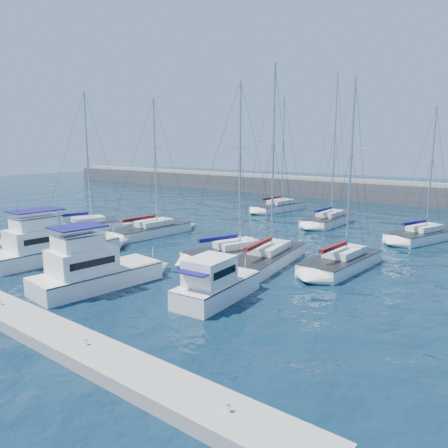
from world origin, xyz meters
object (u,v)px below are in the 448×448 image
Objects in this scene: sailboat_back_b at (328,220)px; sailboat_mid_b at (151,230)px; motor_yacht_stbd_inner at (92,271)px; sailboat_mid_c at (232,253)px; sailboat_mid_e at (341,262)px; motor_yacht_stbd_outer at (215,286)px; sailboat_back_a at (278,207)px; motor_yacht_port_inner at (50,247)px; sailboat_back_c at (421,235)px; sailboat_mid_d at (267,258)px; sailboat_mid_a at (85,226)px.

sailboat_mid_b is at bearing -124.61° from sailboat_back_b.
motor_yacht_stbd_inner is 0.49× the size of sailboat_back_b.
sailboat_mid_c is 0.83× the size of sailboat_back_b.
sailboat_mid_e is at bearing 4.59° from sailboat_mid_b.
sailboat_mid_b is (-9.69, 14.09, -0.62)m from motor_yacht_stbd_inner.
sailboat_back_a is at bearing 110.02° from motor_yacht_stbd_outer.
motor_yacht_stbd_inner is 1.34× the size of motor_yacht_stbd_outer.
sailboat_back_c reaches higher than motor_yacht_port_inner.
sailboat_back_c reaches higher than motor_yacht_stbd_outer.
sailboat_mid_e reaches higher than motor_yacht_port_inner.
sailboat_back_b is at bearing 120.81° from sailboat_mid_e.
sailboat_back_a is (-8.05, 37.01, -0.60)m from motor_yacht_stbd_inner.
motor_yacht_stbd_inner is at bearing -71.13° from sailboat_back_a.
motor_yacht_stbd_outer is at bearing -40.72° from sailboat_mid_c.
sailboat_mid_e is 29.62m from sailboat_back_a.
sailboat_mid_d is (5.95, 12.07, -0.62)m from motor_yacht_stbd_inner.
sailboat_mid_b is at bearing 97.35° from motor_yacht_port_inner.
motor_yacht_stbd_inner is at bearing -14.80° from sailboat_mid_a.
sailboat_back_b reaches higher than motor_yacht_stbd_inner.
sailboat_mid_e is (28.12, 3.37, -0.02)m from sailboat_mid_a.
sailboat_mid_c is (19.87, 0.44, -0.01)m from sailboat_mid_a.
sailboat_mid_a is at bearing -170.11° from sailboat_mid_e.
sailboat_back_a is 22.92m from sailboat_back_c.
sailboat_back_b reaches higher than sailboat_mid_b.
motor_yacht_port_inner is at bearing -154.67° from sailboat_mid_d.
sailboat_mid_b is 22.98m from sailboat_back_a.
sailboat_mid_e is (8.25, 2.94, -0.01)m from sailboat_mid_c.
sailboat_back_c is (10.43, 17.25, -0.02)m from sailboat_mid_c.
sailboat_back_a is (-15.94, 33.84, -0.41)m from motor_yacht_stbd_outer.
motor_yacht_port_inner is 12.21m from sailboat_mid_a.
sailboat_mid_a is 27.94m from sailboat_back_b.
sailboat_mid_b is at bearing -173.03° from sailboat_mid_c.
motor_yacht_stbd_outer is at bearing -28.28° from sailboat_mid_b.
sailboat_mid_e reaches higher than sailboat_mid_b.
sailboat_mid_a is 0.86× the size of sailboat_back_b.
sailboat_back_a reaches higher than sailboat_mid_a.
sailboat_back_b is at bearing 96.08° from motor_yacht_stbd_outer.
sailboat_mid_d is (22.91, 0.98, -0.02)m from sailboat_mid_a.
motor_yacht_stbd_outer is 9.73m from sailboat_mid_c.
motor_yacht_port_inner is 1.62× the size of motor_yacht_stbd_outer.
sailboat_back_a is (8.91, 25.92, -0.01)m from sailboat_mid_a.
sailboat_mid_a is 1.14× the size of sailboat_back_c.
motor_yacht_port_inner is at bearing -110.50° from sailboat_back_b.
sailboat_back_a is 1.22× the size of sailboat_back_c.
sailboat_mid_d is at bearing -54.08° from sailboat_back_a.
sailboat_mid_b reaches higher than motor_yacht_stbd_outer.
motor_yacht_port_inner is 0.67× the size of sailboat_mid_d.
sailboat_mid_c is 8.76m from sailboat_mid_e.
motor_yacht_port_inner is 0.72× the size of sailboat_mid_e.
sailboat_back_b reaches higher than sailboat_mid_d.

